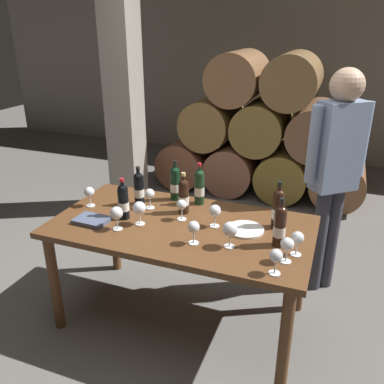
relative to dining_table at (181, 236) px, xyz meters
The scene contains 26 objects.
ground_plane 0.67m from the dining_table, ahead, with size 14.00×14.00×0.00m, color #66635E.
cellar_back_wall 4.26m from the dining_table, 90.00° to the left, with size 10.00×0.24×2.80m, color gray.
barrel_stack 2.60m from the dining_table, 90.00° to the left, with size 2.49×0.90×1.69m.
stone_pillar 2.16m from the dining_table, 129.09° to the left, with size 0.32×0.32×2.60m, color gray.
dining_table is the anchor object (origin of this frame).
wine_bottle_0 0.49m from the dining_table, 155.25° to the left, with size 0.07×0.07×0.29m.
wine_bottle_1 0.42m from the dining_table, 89.69° to the left, with size 0.07×0.07×0.31m.
wine_bottle_2 0.66m from the dining_table, 16.63° to the left, with size 0.07×0.07×0.32m.
wine_bottle_3 0.45m from the dining_table, behind, with size 0.07×0.07×0.29m.
wine_bottle_4 0.46m from the dining_table, 118.35° to the left, with size 0.07×0.07×0.30m.
wine_bottle_5 0.28m from the dining_table, 106.46° to the left, with size 0.07×0.07×0.29m.
wine_bottle_6 0.68m from the dining_table, ahead, with size 0.07×0.07×0.30m.
wine_glass_0 0.79m from the dining_table, 27.59° to the right, with size 0.07×0.07×0.15m.
wine_glass_1 0.75m from the dining_table, behind, with size 0.07×0.07×0.15m.
wine_glass_2 0.46m from the dining_table, 24.25° to the right, with size 0.09×0.09×0.16m.
wine_glass_3 0.34m from the dining_table, 159.22° to the right, with size 0.09×0.09×0.16m.
wine_glass_4 0.79m from the dining_table, ahead, with size 0.07×0.07×0.15m.
wine_glass_5 0.33m from the dining_table, 51.56° to the right, with size 0.07×0.07×0.15m.
wine_glass_6 0.39m from the dining_table, 153.38° to the left, with size 0.07×0.07×0.15m.
wine_glass_7 0.30m from the dining_table, 12.55° to the left, with size 0.08×0.08×0.15m.
wine_glass_8 0.46m from the dining_table, 149.49° to the right, with size 0.08×0.08×0.16m.
wine_glass_9 0.20m from the dining_table, 109.64° to the left, with size 0.07×0.07×0.14m.
wine_glass_10 0.77m from the dining_table, 16.93° to the right, with size 0.07×0.07×0.15m.
tasting_notebook 0.60m from the dining_table, 162.09° to the right, with size 0.22×0.16×0.03m, color #4C5670.
serving_plate 0.43m from the dining_table, ahead, with size 0.24×0.24×0.01m, color white.
sommelier_presenting 1.23m from the dining_table, 39.91° to the left, with size 0.40×0.35×1.72m.
Camera 1 is at (0.90, -2.18, 1.98)m, focal length 37.73 mm.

